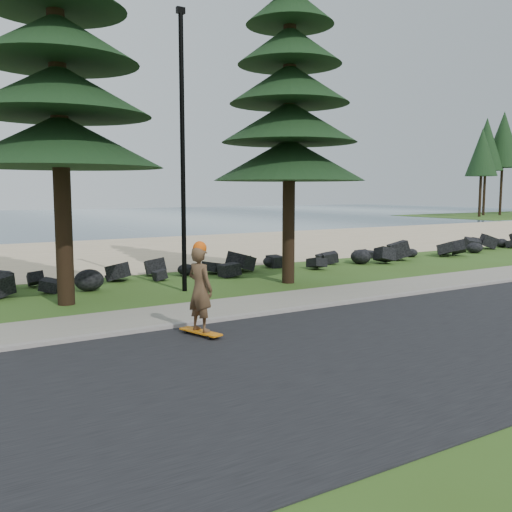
# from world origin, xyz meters

# --- Properties ---
(ground) EXTENTS (160.00, 160.00, 0.00)m
(ground) POSITION_xyz_m (0.00, 0.00, 0.00)
(ground) COLOR #355119
(ground) RESTS_ON ground
(road) EXTENTS (160.00, 7.00, 0.02)m
(road) POSITION_xyz_m (0.00, -4.50, 0.01)
(road) COLOR black
(road) RESTS_ON ground
(kerb) EXTENTS (160.00, 0.20, 0.10)m
(kerb) POSITION_xyz_m (0.00, -0.90, 0.05)
(kerb) COLOR gray
(kerb) RESTS_ON ground
(sidewalk) EXTENTS (160.00, 2.00, 0.08)m
(sidewalk) POSITION_xyz_m (0.00, 0.20, 0.04)
(sidewalk) COLOR gray
(sidewalk) RESTS_ON ground
(beach_sand) EXTENTS (160.00, 15.00, 0.01)m
(beach_sand) POSITION_xyz_m (0.00, 14.50, 0.01)
(beach_sand) COLOR tan
(beach_sand) RESTS_ON ground
(seawall_boulders) EXTENTS (60.00, 2.40, 1.10)m
(seawall_boulders) POSITION_xyz_m (0.00, 5.60, 0.00)
(seawall_boulders) COLOR black
(seawall_boulders) RESTS_ON ground
(pine_right) EXTENTS (4.80, 4.80, 12.72)m
(pine_right) POSITION_xyz_m (3.50, 2.80, 8.02)
(pine_right) COLOR black
(pine_right) RESTS_ON ground
(lamp_post) EXTENTS (0.25, 0.14, 8.14)m
(lamp_post) POSITION_xyz_m (0.00, 3.20, 4.13)
(lamp_post) COLOR black
(lamp_post) RESTS_ON ground
(skateboarder) EXTENTS (0.58, 1.08, 1.95)m
(skateboarder) POSITION_xyz_m (-1.98, -1.86, 0.98)
(skateboarder) COLOR orange
(skateboarder) RESTS_ON ground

